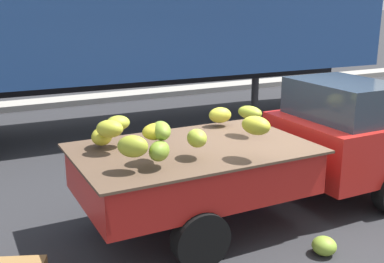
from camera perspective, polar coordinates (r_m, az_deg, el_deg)
ground at (r=6.79m, az=10.22°, el=-8.93°), size 220.00×220.00×0.00m
curb_strip at (r=13.85m, az=-10.39°, el=4.02°), size 80.00×0.80×0.16m
pickup_truck at (r=6.81m, az=14.89°, el=-1.19°), size 4.99×1.81×1.70m
semi_trailer at (r=10.35m, az=-8.44°, el=14.02°), size 12.07×2.94×3.95m
fallen_banana_bunch_by_wheel at (r=5.70m, az=15.60°, el=-13.10°), size 0.30×0.31×0.21m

